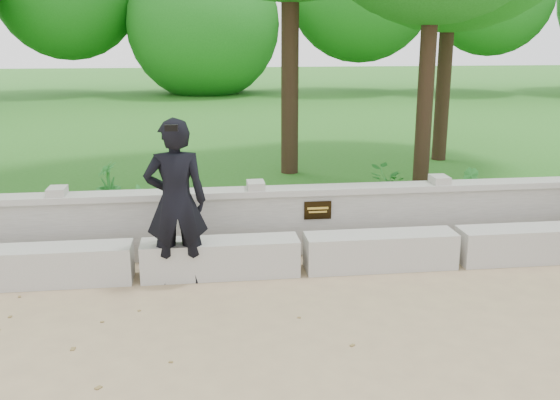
{
  "coord_description": "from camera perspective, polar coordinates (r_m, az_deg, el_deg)",
  "views": [
    {
      "loc": [
        -1.2,
        -5.27,
        2.86
      ],
      "look_at": [
        -0.27,
        1.91,
        0.92
      ],
      "focal_mm": 40.0,
      "sensor_mm": 36.0,
      "label": 1
    }
  ],
  "objects": [
    {
      "name": "ground",
      "position": [
        6.11,
        4.96,
        -12.98
      ],
      "size": [
        80.0,
        80.0,
        0.0
      ],
      "primitive_type": "plane",
      "color": "tan",
      "rests_on": "ground"
    },
    {
      "name": "shrub_c",
      "position": [
        9.97,
        9.9,
        1.4
      ],
      "size": [
        0.62,
        0.56,
        0.62
      ],
      "primitive_type": "imported",
      "rotation": [
        0.0,
        0.0,
        3.3
      ],
      "color": "#2D8531",
      "rests_on": "lawn"
    },
    {
      "name": "parapet_wall",
      "position": [
        8.31,
        1.24,
        -1.78
      ],
      "size": [
        12.5,
        0.35,
        0.9
      ],
      "color": "#B4B1AA",
      "rests_on": "ground"
    },
    {
      "name": "shrub_b",
      "position": [
        10.42,
        17.04,
        1.31
      ],
      "size": [
        0.34,
        0.37,
        0.53
      ],
      "primitive_type": "imported",
      "rotation": [
        0.0,
        0.0,
        1.99
      ],
      "color": "#2D8531",
      "rests_on": "lawn"
    },
    {
      "name": "shrub_a",
      "position": [
        8.92,
        -12.65,
        -0.49
      ],
      "size": [
        0.36,
        0.32,
        0.58
      ],
      "primitive_type": "imported",
      "rotation": [
        0.0,
        0.0,
        0.46
      ],
      "color": "#2D8531",
      "rests_on": "lawn"
    },
    {
      "name": "lawn",
      "position": [
        19.5,
        -3.83,
        6.87
      ],
      "size": [
        40.0,
        22.0,
        0.25
      ],
      "primitive_type": "cube",
      "color": "#276A19",
      "rests_on": "ground"
    },
    {
      "name": "man_main",
      "position": [
        7.28,
        -9.49,
        -0.19
      ],
      "size": [
        0.74,
        0.66,
        1.96
      ],
      "color": "black",
      "rests_on": "ground"
    },
    {
      "name": "shrub_d",
      "position": [
        10.11,
        -15.43,
        1.46
      ],
      "size": [
        0.44,
        0.47,
        0.68
      ],
      "primitive_type": "imported",
      "rotation": [
        0.0,
        0.0,
        5.02
      ],
      "color": "#2D8531",
      "rests_on": "lawn"
    },
    {
      "name": "concrete_bench",
      "position": [
        7.73,
        2.01,
        -4.97
      ],
      "size": [
        11.9,
        0.45,
        0.45
      ],
      "color": "beige",
      "rests_on": "ground"
    }
  ]
}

